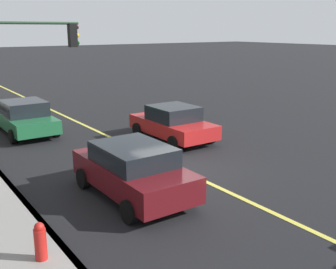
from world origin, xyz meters
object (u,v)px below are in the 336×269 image
Objects in this scene: car_red at (173,123)px; traffic_light_mast at (15,59)px; car_green at (24,117)px; fire_hydrant at (41,245)px; car_maroon at (133,170)px.

car_red is 6.60m from traffic_light_mast.
traffic_light_mast reaches higher than car_green.
traffic_light_mast is at bearing -13.50° from fire_hydrant.
traffic_light_mast is 8.89m from fire_hydrant.
car_green is at bearing 2.73° from car_maroon.
car_maroon is 4.41× the size of fire_hydrant.
fire_hydrant is at bearing 121.28° from car_maroon.
car_maroon is at bearing -168.19° from traffic_light_mast.
car_maroon is at bearing 133.98° from car_red.
fire_hydrant is (-8.12, 1.95, -3.05)m from traffic_light_mast.
car_green is 4.04m from traffic_light_mast.
car_red is at bearing -134.53° from car_green.
traffic_light_mast reaches higher than car_maroon.
fire_hydrant is at bearing 165.58° from car_green.
car_green is at bearing -14.42° from fire_hydrant.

